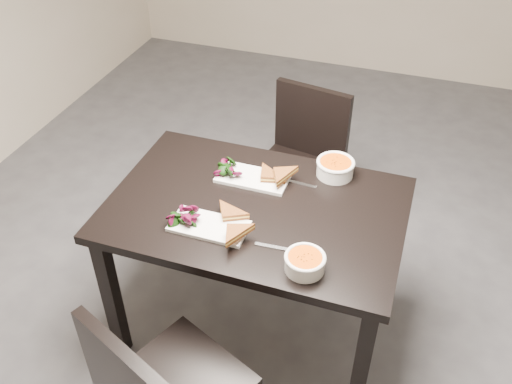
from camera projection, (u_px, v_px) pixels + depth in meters
ground at (357, 277)px, 2.98m from camera, size 5.00×5.00×0.00m
table at (256, 224)px, 2.33m from camera, size 1.20×0.80×0.75m
chair_far at (301, 157)px, 3.01m from camera, size 0.49×0.49×0.85m
plate_near at (209, 226)px, 2.16m from camera, size 0.30×0.15×0.02m
sandwich_near at (226, 221)px, 2.14m from camera, size 0.19×0.17×0.05m
salad_near at (185, 215)px, 2.17m from camera, size 0.09×0.08×0.04m
soup_bowl_near at (305, 262)px, 1.97m from camera, size 0.15×0.15×0.07m
cutlery_near at (278, 248)px, 2.08m from camera, size 0.18×0.03×0.00m
plate_far at (253, 178)px, 2.41m from camera, size 0.31×0.15×0.02m
sandwich_far at (266, 177)px, 2.36m from camera, size 0.18×0.15×0.05m
salad_far at (231, 168)px, 2.41m from camera, size 0.10×0.09×0.04m
soup_bowl_far at (335, 167)px, 2.41m from camera, size 0.17×0.17×0.07m
cutlery_far at (296, 182)px, 2.39m from camera, size 0.18×0.03×0.00m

